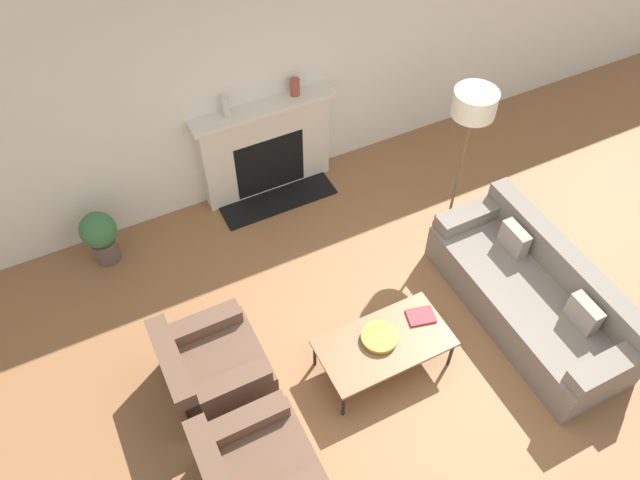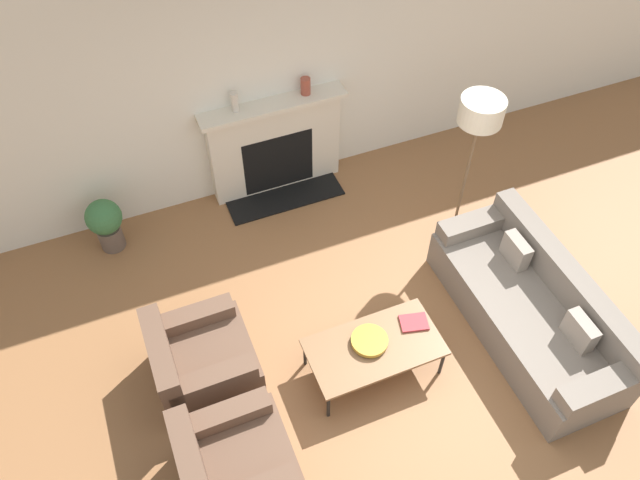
# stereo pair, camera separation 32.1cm
# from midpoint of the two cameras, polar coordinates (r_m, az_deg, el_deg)

# --- Properties ---
(ground_plane) EXTENTS (18.00, 18.00, 0.00)m
(ground_plane) POSITION_cam_midpoint_polar(r_m,az_deg,el_deg) (5.93, 5.98, -12.40)
(ground_plane) COLOR brown
(wall_back) EXTENTS (18.00, 0.06, 2.90)m
(wall_back) POSITION_cam_midpoint_polar(r_m,az_deg,el_deg) (6.67, -6.64, 14.84)
(wall_back) COLOR silver
(wall_back) RESTS_ON ground_plane
(fireplace) EXTENTS (1.61, 0.59, 1.18)m
(fireplace) POSITION_cam_midpoint_polar(r_m,az_deg,el_deg) (7.08, -6.24, 8.21)
(fireplace) COLOR beige
(fireplace) RESTS_ON ground_plane
(couch) EXTENTS (0.89, 2.18, 0.76)m
(couch) POSITION_cam_midpoint_polar(r_m,az_deg,el_deg) (6.32, 17.50, -4.87)
(couch) COLOR slate
(couch) RESTS_ON ground_plane
(armchair_near) EXTENTS (0.86, 0.85, 0.72)m
(armchair_near) POSITION_cam_midpoint_polar(r_m,az_deg,el_deg) (5.29, -7.78, -20.28)
(armchair_near) COLOR brown
(armchair_near) RESTS_ON ground_plane
(armchair_far) EXTENTS (0.86, 0.85, 0.72)m
(armchair_far) POSITION_cam_midpoint_polar(r_m,az_deg,el_deg) (5.74, -11.59, -11.47)
(armchair_far) COLOR brown
(armchair_far) RESTS_ON ground_plane
(coffee_table) EXTENTS (1.20, 0.64, 0.39)m
(coffee_table) POSITION_cam_midpoint_polar(r_m,az_deg,el_deg) (5.66, 4.27, -9.48)
(coffee_table) COLOR brown
(coffee_table) RESTS_ON ground_plane
(bowl) EXTENTS (0.33, 0.33, 0.06)m
(bowl) POSITION_cam_midpoint_polar(r_m,az_deg,el_deg) (5.62, 3.80, -8.90)
(bowl) COLOR #BC8E2D
(bowl) RESTS_ON coffee_table
(book) EXTENTS (0.29, 0.24, 0.02)m
(book) POSITION_cam_midpoint_polar(r_m,az_deg,el_deg) (5.81, 7.65, -6.96)
(book) COLOR #9E2D33
(book) RESTS_ON coffee_table
(floor_lamp) EXTENTS (0.42, 0.42, 1.79)m
(floor_lamp) POSITION_cam_midpoint_polar(r_m,az_deg,el_deg) (6.09, 12.26, 11.17)
(floor_lamp) COLOR brown
(floor_lamp) RESTS_ON ground_plane
(mantel_vase_left) EXTENTS (0.08, 0.08, 0.22)m
(mantel_vase_left) POSITION_cam_midpoint_polar(r_m,az_deg,el_deg) (6.55, -10.05, 11.91)
(mantel_vase_left) COLOR beige
(mantel_vase_left) RESTS_ON fireplace
(mantel_vase_center_left) EXTENTS (0.11, 0.11, 0.19)m
(mantel_vase_center_left) POSITION_cam_midpoint_polar(r_m,az_deg,el_deg) (6.76, -3.71, 13.75)
(mantel_vase_center_left) COLOR brown
(mantel_vase_center_left) RESTS_ON fireplace
(potted_plant) EXTENTS (0.38, 0.38, 0.64)m
(potted_plant) POSITION_cam_midpoint_polar(r_m,az_deg,el_deg) (6.85, -20.75, 0.39)
(potted_plant) COLOR brown
(potted_plant) RESTS_ON ground_plane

